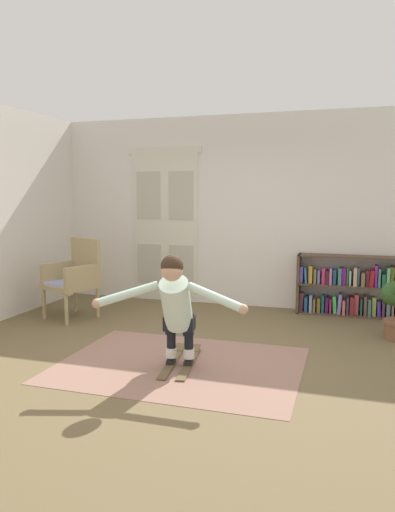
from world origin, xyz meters
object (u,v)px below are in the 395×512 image
Objects in this scene: bookshelf at (359,290)px; person_skier at (176,303)px; wicker_chair at (75,276)px; skis_pair at (181,362)px.

bookshelf is 1.20× the size of person_skier.
skis_pair is (2.04, -1.35, -0.56)m from wicker_chair.
skis_pair is 0.70m from person_skier.
bookshelf is at bearing 58.56° from person_skier.
wicker_chair reaches higher than skis_pair.
bookshelf is at bearing 18.31° from wicker_chair.
bookshelf is 1.79× the size of skis_pair.
person_skier reaches higher than wicker_chair.
person_skier reaches higher than skis_pair.
wicker_chair is 2.50m from skis_pair.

